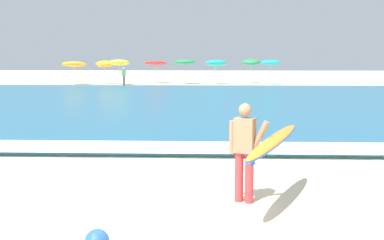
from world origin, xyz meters
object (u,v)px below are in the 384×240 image
at_px(beach_umbrella_6, 251,62).
at_px(beach_umbrella_7, 271,62).
at_px(beach_umbrella_3, 155,63).
at_px(beach_umbrella_2, 119,63).
at_px(beach_umbrella_4, 185,62).
at_px(beach_umbrella_5, 216,63).
at_px(beachgoer_near_row_left, 124,76).
at_px(surfer_with_board, 259,145).
at_px(beach_umbrella_0, 74,64).
at_px(beach_umbrella_1, 105,64).

bearing_deg(beach_umbrella_6, beach_umbrella_7, -48.47).
xyz_separation_m(beach_umbrella_3, beach_umbrella_7, (10.78, -1.58, 0.08)).
xyz_separation_m(beach_umbrella_2, beach_umbrella_4, (5.92, 0.98, 0.05)).
distance_m(beach_umbrella_5, beachgoer_near_row_left, 8.81).
height_order(beach_umbrella_6, beach_umbrella_7, beach_umbrella_6).
bearing_deg(beachgoer_near_row_left, beach_umbrella_6, 15.64).
distance_m(surfer_with_board, beach_umbrella_3, 37.21).
bearing_deg(beach_umbrella_0, beach_umbrella_4, 5.46).
distance_m(beach_umbrella_3, beach_umbrella_5, 5.79).
relative_size(beach_umbrella_2, beach_umbrella_3, 1.05).
bearing_deg(beach_umbrella_4, beach_umbrella_7, -1.98).
bearing_deg(beach_umbrella_5, beach_umbrella_0, -171.17).
bearing_deg(beach_umbrella_1, beach_umbrella_3, 8.51).
distance_m(beach_umbrella_1, beach_umbrella_4, 7.63).
xyz_separation_m(beach_umbrella_0, beachgoer_near_row_left, (4.71, -0.73, -1.03)).
bearing_deg(beach_umbrella_3, beach_umbrella_0, -162.52).
bearing_deg(beach_umbrella_5, beach_umbrella_3, 177.48).
height_order(beach_umbrella_2, beach_umbrella_4, beach_umbrella_2).
relative_size(beach_umbrella_0, beach_umbrella_4, 0.98).
bearing_deg(beach_umbrella_2, beach_umbrella_6, 11.84).
distance_m(beach_umbrella_5, beach_umbrella_6, 3.40).
bearing_deg(beach_umbrella_2, beach_umbrella_0, 179.74).
bearing_deg(surfer_with_board, beach_umbrella_3, 99.37).
height_order(beach_umbrella_1, beach_umbrella_2, beach_umbrella_2).
relative_size(beach_umbrella_7, beachgoer_near_row_left, 1.43).
height_order(surfer_with_board, beach_umbrella_4, beach_umbrella_4).
distance_m(beach_umbrella_6, beach_umbrella_7, 2.47).
xyz_separation_m(beach_umbrella_5, beachgoer_near_row_left, (-8.30, -2.75, -1.12)).
distance_m(surfer_with_board, beach_umbrella_2, 35.60).
distance_m(surfer_with_board, beach_umbrella_6, 37.10).
relative_size(surfer_with_board, beach_umbrella_1, 1.21).
height_order(beach_umbrella_4, beach_umbrella_6, beach_umbrella_6).
bearing_deg(beach_umbrella_7, beach_umbrella_3, 171.65).
relative_size(beach_umbrella_5, beach_umbrella_6, 0.97).
relative_size(beach_umbrella_1, beach_umbrella_7, 1.00).
xyz_separation_m(surfer_with_board, beach_umbrella_1, (-10.79, 35.99, 0.85)).
distance_m(beach_umbrella_0, beach_umbrella_4, 10.14).
height_order(beach_umbrella_0, beach_umbrella_7, beach_umbrella_7).
distance_m(beach_umbrella_0, beach_umbrella_6, 16.57).
xyz_separation_m(beach_umbrella_1, beach_umbrella_2, (1.68, -1.59, 0.14)).
relative_size(beach_umbrella_0, beach_umbrella_3, 1.01).
height_order(beach_umbrella_2, beach_umbrella_7, beach_umbrella_2).
relative_size(beach_umbrella_1, beach_umbrella_2, 0.96).
distance_m(beach_umbrella_2, beachgoer_near_row_left, 1.47).
bearing_deg(beach_umbrella_0, surfer_with_board, -68.90).
distance_m(beach_umbrella_1, beach_umbrella_6, 13.91).
height_order(beach_umbrella_3, beach_umbrella_7, beach_umbrella_7).
relative_size(beach_umbrella_3, beachgoer_near_row_left, 1.42).
xyz_separation_m(surfer_with_board, beach_umbrella_3, (-6.06, 36.70, 0.91)).
height_order(beach_umbrella_2, beachgoer_near_row_left, beach_umbrella_2).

